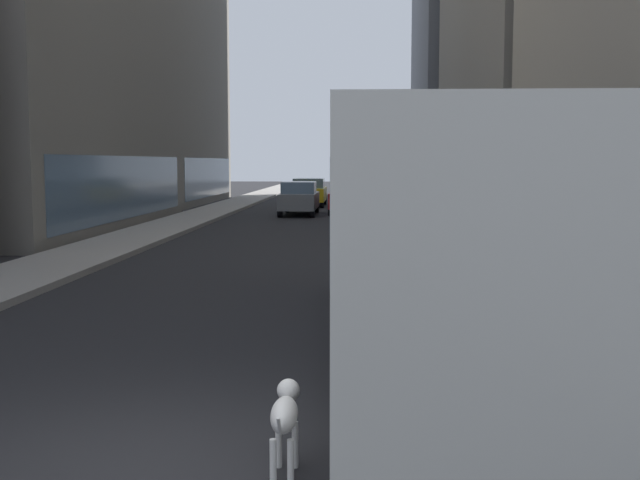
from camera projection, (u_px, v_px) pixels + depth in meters
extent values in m
plane|color=#232326|center=(327.00, 210.00, 41.26)|extent=(120.00, 120.00, 0.00)
cube|color=#9E9991|center=(221.00, 209.00, 41.54)|extent=(2.40, 110.00, 0.15)
cube|color=#9E9991|center=(435.00, 209.00, 40.97)|extent=(2.40, 110.00, 0.15)
cube|color=slate|center=(128.00, 187.00, 30.17)|extent=(0.08, 16.11, 2.40)
cube|color=slate|center=(210.00, 177.00, 48.81)|extent=(0.08, 14.24, 2.40)
cube|color=slate|center=(638.00, 219.00, 13.43)|extent=(0.08, 20.66, 2.40)
cube|color=slate|center=(460.00, 182.00, 37.01)|extent=(0.08, 19.44, 2.40)
cube|color=slate|center=(417.00, 175.00, 56.79)|extent=(0.08, 14.58, 2.40)
cube|color=silver|center=(437.00, 228.00, 10.76)|extent=(2.55, 11.50, 2.75)
cube|color=slate|center=(438.00, 192.00, 10.71)|extent=(2.57, 11.04, 0.90)
cube|color=black|center=(410.00, 258.00, 16.53)|extent=(2.55, 0.16, 0.44)
cylinder|color=black|center=(357.00, 274.00, 14.46)|extent=(0.30, 1.00, 1.00)
cylinder|color=black|center=(479.00, 275.00, 14.35)|extent=(0.30, 1.00, 1.00)
cylinder|color=black|center=(354.00, 401.00, 6.81)|extent=(0.30, 1.00, 1.00)
cylinder|color=black|center=(615.00, 405.00, 6.69)|extent=(0.30, 1.00, 1.00)
cube|color=silver|center=(341.00, 166.00, 15.86)|extent=(0.08, 0.24, 0.40)
cube|color=yellow|center=(309.00, 194.00, 45.20)|extent=(1.88, 4.35, 0.75)
cube|color=slate|center=(309.00, 183.00, 44.92)|extent=(1.73, 1.96, 0.55)
cylinder|color=black|center=(297.00, 199.00, 47.03)|extent=(0.22, 0.64, 0.64)
cylinder|color=black|center=(325.00, 199.00, 46.94)|extent=(0.22, 0.64, 0.64)
cylinder|color=black|center=(292.00, 202.00, 43.53)|extent=(0.22, 0.64, 0.64)
cylinder|color=black|center=(322.00, 202.00, 43.45)|extent=(0.22, 0.64, 0.64)
cube|color=slate|center=(299.00, 201.00, 37.77)|extent=(1.71, 4.63, 0.75)
cube|color=slate|center=(299.00, 187.00, 37.47)|extent=(1.58, 2.08, 0.55)
cylinder|color=black|center=(288.00, 206.00, 39.73)|extent=(0.22, 0.64, 0.64)
cylinder|color=black|center=(317.00, 206.00, 39.65)|extent=(0.22, 0.64, 0.64)
cylinder|color=black|center=(280.00, 211.00, 35.96)|extent=(0.22, 0.64, 0.64)
cylinder|color=black|center=(312.00, 211.00, 35.88)|extent=(0.22, 0.64, 0.64)
cube|color=red|center=(349.00, 199.00, 38.99)|extent=(1.94, 4.64, 0.75)
cube|color=slate|center=(349.00, 187.00, 38.69)|extent=(1.79, 2.09, 0.55)
cylinder|color=black|center=(333.00, 205.00, 40.96)|extent=(0.22, 0.64, 0.64)
cylinder|color=black|center=(366.00, 205.00, 40.87)|extent=(0.22, 0.64, 0.64)
cylinder|color=black|center=(330.00, 209.00, 37.18)|extent=(0.22, 0.64, 0.64)
cylinder|color=black|center=(366.00, 209.00, 37.09)|extent=(0.22, 0.64, 0.64)
cube|color=#19519E|center=(386.00, 189.00, 31.43)|extent=(2.30, 2.00, 2.10)
cube|color=silver|center=(390.00, 185.00, 27.68)|extent=(2.30, 5.50, 2.60)
cylinder|color=black|center=(361.00, 214.00, 31.59)|extent=(0.28, 0.90, 0.90)
cylinder|color=black|center=(411.00, 215.00, 31.49)|extent=(0.28, 0.90, 0.90)
cylinder|color=black|center=(361.00, 225.00, 26.12)|extent=(0.28, 0.90, 0.90)
cylinder|color=black|center=(422.00, 226.00, 26.02)|extent=(0.28, 0.90, 0.90)
ellipsoid|color=white|center=(284.00, 415.00, 6.34)|extent=(0.22, 0.60, 0.26)
sphere|color=white|center=(288.00, 390.00, 6.71)|extent=(0.20, 0.20, 0.20)
sphere|color=black|center=(282.00, 387.00, 6.73)|extent=(0.07, 0.07, 0.07)
sphere|color=black|center=(296.00, 388.00, 6.73)|extent=(0.07, 0.07, 0.07)
cylinder|color=white|center=(279.00, 425.00, 5.94)|extent=(0.03, 0.16, 0.19)
cylinder|color=white|center=(279.00, 444.00, 6.59)|extent=(0.06, 0.06, 0.40)
cylinder|color=white|center=(295.00, 445.00, 6.58)|extent=(0.06, 0.06, 0.40)
cylinder|color=white|center=(273.00, 463.00, 6.17)|extent=(0.06, 0.06, 0.40)
cylinder|color=white|center=(291.00, 464.00, 6.16)|extent=(0.06, 0.06, 0.40)
sphere|color=black|center=(291.00, 406.00, 6.44)|extent=(0.04, 0.04, 0.04)
sphere|color=black|center=(276.00, 415.00, 6.26)|extent=(0.04, 0.04, 0.04)
sphere|color=black|center=(285.00, 415.00, 6.16)|extent=(0.04, 0.04, 0.04)
cylinder|color=#1E1E2D|center=(536.00, 264.00, 15.34)|extent=(0.28, 0.28, 0.85)
cylinder|color=#26262D|center=(537.00, 227.00, 15.26)|extent=(0.34, 0.34, 0.62)
sphere|color=tan|center=(537.00, 206.00, 15.22)|extent=(0.22, 0.22, 0.22)
cube|color=#59331E|center=(548.00, 240.00, 15.28)|extent=(0.12, 0.24, 0.20)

